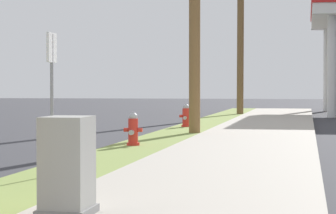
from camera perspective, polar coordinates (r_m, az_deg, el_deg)
name	(u,v)px	position (r m, az deg, el deg)	size (l,w,h in m)	color
fire_hydrant_second	(133,131)	(17.22, -2.61, -1.78)	(0.42, 0.38, 0.74)	red
fire_hydrant_third	(186,117)	(24.99, 1.33, -0.73)	(0.42, 0.37, 0.74)	red
utility_pole_background	(241,2)	(36.95, 5.41, 7.76)	(0.43, 1.39, 10.46)	brown
utility_cabinet	(67,170)	(8.01, -7.48, -4.64)	(0.51, 0.64, 1.02)	slate
street_sign_post	(52,74)	(11.51, -8.61, 2.46)	(0.05, 0.36, 2.12)	gray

